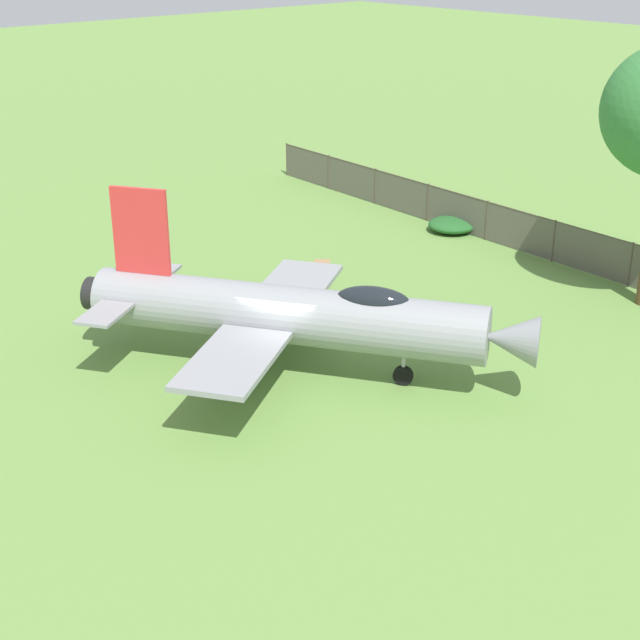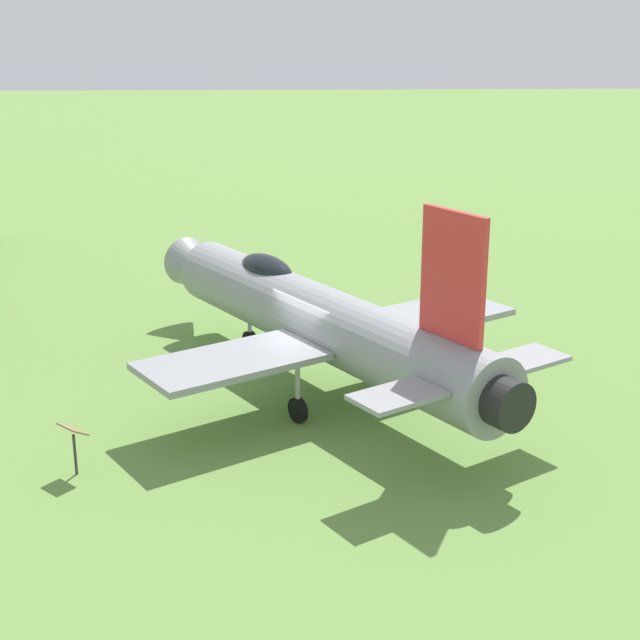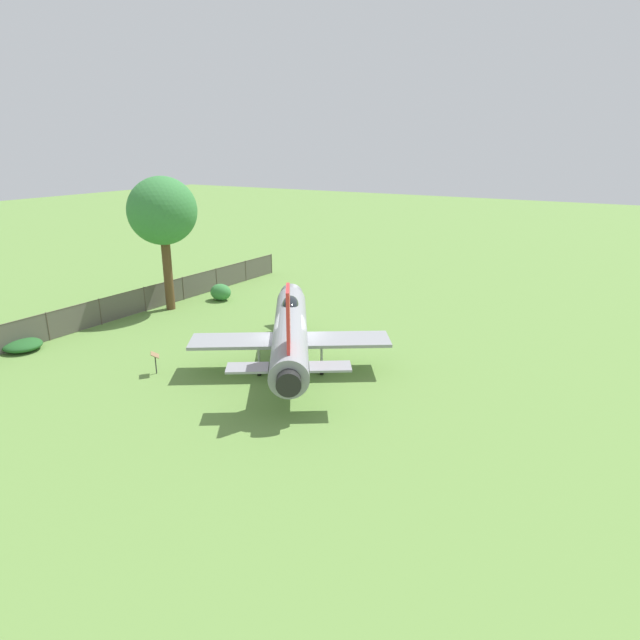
{
  "view_description": "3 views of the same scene",
  "coord_description": "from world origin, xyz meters",
  "px_view_note": "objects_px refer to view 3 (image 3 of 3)",
  "views": [
    {
      "loc": [
        -19.81,
        16.36,
        12.73
      ],
      "look_at": [
        -1.22,
        -0.28,
        1.99
      ],
      "focal_mm": 52.3,
      "sensor_mm": 36.0,
      "label": 1
    },
    {
      "loc": [
        22.16,
        -0.97,
        9.15
      ],
      "look_at": [
        0.46,
        -0.1,
        2.05
      ],
      "focal_mm": 52.74,
      "sensor_mm": 36.0,
      "label": 2
    },
    {
      "loc": [
        22.26,
        14.76,
        11.13
      ],
      "look_at": [
        -1.18,
        1.1,
        2.38
      ],
      "focal_mm": 30.6,
      "sensor_mm": 36.0,
      "label": 3
    }
  ],
  "objects_px": {
    "shrub_by_tree": "(221,292)",
    "info_plaque": "(155,358)",
    "display_jet": "(290,329)",
    "shade_tree": "(163,212)",
    "shrub_near_fence": "(22,345)"
  },
  "relations": [
    {
      "from": "shrub_by_tree",
      "to": "info_plaque",
      "type": "height_order",
      "value": "shrub_by_tree"
    },
    {
      "from": "display_jet",
      "to": "shrub_by_tree",
      "type": "distance_m",
      "value": 13.71
    },
    {
      "from": "display_jet",
      "to": "info_plaque",
      "type": "bearing_deg",
      "value": 99.39
    },
    {
      "from": "shade_tree",
      "to": "shrub_by_tree",
      "type": "distance_m",
      "value": 7.3
    },
    {
      "from": "shrub_near_fence",
      "to": "info_plaque",
      "type": "height_order",
      "value": "info_plaque"
    },
    {
      "from": "shade_tree",
      "to": "info_plaque",
      "type": "relative_size",
      "value": 8.02
    },
    {
      "from": "shrub_by_tree",
      "to": "shrub_near_fence",
      "type": "bearing_deg",
      "value": -12.06
    },
    {
      "from": "display_jet",
      "to": "shade_tree",
      "type": "xyz_separation_m",
      "value": [
        -4.15,
        -12.88,
        4.9
      ]
    },
    {
      "from": "shrub_by_tree",
      "to": "info_plaque",
      "type": "xyz_separation_m",
      "value": [
        12.33,
        6.13,
        0.23
      ]
    },
    {
      "from": "display_jet",
      "to": "shrub_by_tree",
      "type": "xyz_separation_m",
      "value": [
        -7.69,
        -11.28,
        -1.27
      ]
    },
    {
      "from": "display_jet",
      "to": "shrub_by_tree",
      "type": "bearing_deg",
      "value": 23.09
    },
    {
      "from": "shrub_by_tree",
      "to": "info_plaque",
      "type": "relative_size",
      "value": 1.42
    },
    {
      "from": "info_plaque",
      "to": "shade_tree",
      "type": "bearing_deg",
      "value": -138.64
    },
    {
      "from": "shrub_near_fence",
      "to": "info_plaque",
      "type": "distance_m",
      "value": 9.2
    },
    {
      "from": "display_jet",
      "to": "shrub_near_fence",
      "type": "height_order",
      "value": "display_jet"
    }
  ]
}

